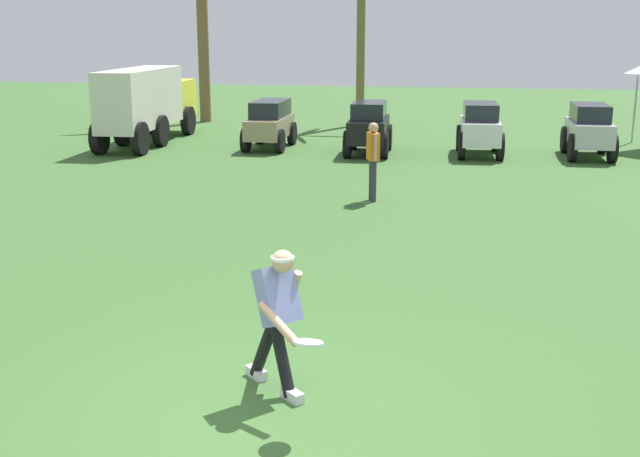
# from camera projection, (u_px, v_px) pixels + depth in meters

# --- Properties ---
(ground_plane) EXTENTS (80.00, 80.00, 0.00)m
(ground_plane) POSITION_uv_depth(u_px,v_px,m) (258.00, 414.00, 7.22)
(ground_plane) COLOR #3A622D
(frisbee_thrower) EXTENTS (0.73, 0.94, 1.43)m
(frisbee_thrower) POSITION_uv_depth(u_px,v_px,m) (277.00, 313.00, 7.46)
(frisbee_thrower) COLOR black
(frisbee_thrower) RESTS_ON ground_plane
(frisbee_in_flight) EXTENTS (0.32, 0.32, 0.07)m
(frisbee_in_flight) POSITION_uv_depth(u_px,v_px,m) (308.00, 343.00, 6.76)
(frisbee_in_flight) COLOR white
(teammate_near_sideline) EXTENTS (0.30, 0.49, 1.56)m
(teammate_near_sideline) POSITION_uv_depth(u_px,v_px,m) (373.00, 154.00, 15.77)
(teammate_near_sideline) COLOR #33333D
(teammate_near_sideline) RESTS_ON ground_plane
(parked_car_slot_a) EXTENTS (1.15, 2.40, 1.34)m
(parked_car_slot_a) POSITION_uv_depth(u_px,v_px,m) (270.00, 123.00, 22.71)
(parked_car_slot_a) COLOR #998466
(parked_car_slot_a) RESTS_ON ground_plane
(parked_car_slot_b) EXTENTS (1.22, 2.37, 1.40)m
(parked_car_slot_b) POSITION_uv_depth(u_px,v_px,m) (369.00, 126.00, 21.69)
(parked_car_slot_b) COLOR black
(parked_car_slot_b) RESTS_ON ground_plane
(parked_car_slot_c) EXTENTS (1.24, 2.38, 1.40)m
(parked_car_slot_c) POSITION_uv_depth(u_px,v_px,m) (480.00, 128.00, 21.42)
(parked_car_slot_c) COLOR silver
(parked_car_slot_c) RESTS_ON ground_plane
(parked_car_slot_d) EXTENTS (1.16, 2.35, 1.40)m
(parked_car_slot_d) POSITION_uv_depth(u_px,v_px,m) (589.00, 129.00, 21.08)
(parked_car_slot_d) COLOR #B7BABF
(parked_car_slot_d) RESTS_ON ground_plane
(box_truck) EXTENTS (1.51, 5.93, 2.20)m
(box_truck) POSITION_uv_depth(u_px,v_px,m) (147.00, 101.00, 23.51)
(box_truck) COLOR yellow
(box_truck) RESTS_ON ground_plane
(palm_tree_far_left) EXTENTS (3.42, 3.19, 7.17)m
(palm_tree_far_left) POSITION_uv_depth(u_px,v_px,m) (202.00, 8.00, 28.20)
(palm_tree_far_left) COLOR brown
(palm_tree_far_left) RESTS_ON ground_plane
(palm_tree_left_of_centre) EXTENTS (3.34, 3.67, 6.56)m
(palm_tree_left_of_centre) POSITION_uv_depth(u_px,v_px,m) (362.00, 8.00, 27.27)
(palm_tree_left_of_centre) COLOR brown
(palm_tree_left_of_centre) RESTS_ON ground_plane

